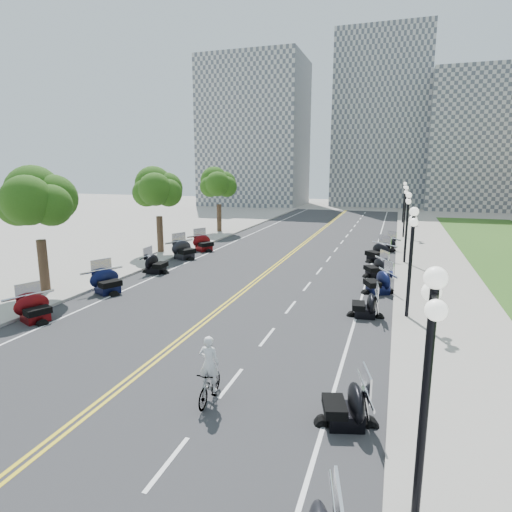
% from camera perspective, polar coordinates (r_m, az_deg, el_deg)
% --- Properties ---
extents(ground, '(160.00, 160.00, 0.00)m').
position_cam_1_polar(ground, '(18.80, -8.00, -9.49)').
color(ground, gray).
extents(road, '(16.00, 90.00, 0.01)m').
position_cam_1_polar(road, '(27.70, 1.16, -2.45)').
color(road, '#333335').
rests_on(road, ground).
extents(centerline_yellow_a, '(0.12, 90.00, 0.00)m').
position_cam_1_polar(centerline_yellow_a, '(27.73, 0.92, -2.41)').
color(centerline_yellow_a, yellow).
rests_on(centerline_yellow_a, road).
extents(centerline_yellow_b, '(0.12, 90.00, 0.00)m').
position_cam_1_polar(centerline_yellow_b, '(27.66, 1.40, -2.45)').
color(centerline_yellow_b, yellow).
rests_on(centerline_yellow_b, road).
extents(edge_line_north, '(0.12, 90.00, 0.00)m').
position_cam_1_polar(edge_line_north, '(26.59, 14.48, -3.41)').
color(edge_line_north, white).
rests_on(edge_line_north, road).
extents(edge_line_south, '(0.12, 90.00, 0.00)m').
position_cam_1_polar(edge_line_south, '(30.15, -10.54, -1.46)').
color(edge_line_south, white).
rests_on(edge_line_south, road).
extents(lane_dash_4, '(0.12, 2.00, 0.00)m').
position_cam_1_polar(lane_dash_4, '(11.24, -11.68, -25.41)').
color(lane_dash_4, white).
rests_on(lane_dash_4, road).
extents(lane_dash_5, '(0.12, 2.00, 0.00)m').
position_cam_1_polar(lane_dash_5, '(14.27, -3.35, -16.51)').
color(lane_dash_5, white).
rests_on(lane_dash_5, road).
extents(lane_dash_6, '(0.12, 2.00, 0.00)m').
position_cam_1_polar(lane_dash_6, '(17.70, 1.51, -10.72)').
color(lane_dash_6, white).
rests_on(lane_dash_6, road).
extents(lane_dash_7, '(0.12, 2.00, 0.00)m').
position_cam_1_polar(lane_dash_7, '(21.32, 4.65, -6.80)').
color(lane_dash_7, white).
rests_on(lane_dash_7, road).
extents(lane_dash_8, '(0.12, 2.00, 0.00)m').
position_cam_1_polar(lane_dash_8, '(25.06, 6.83, -4.03)').
color(lane_dash_8, white).
rests_on(lane_dash_8, road).
extents(lane_dash_9, '(0.12, 2.00, 0.00)m').
position_cam_1_polar(lane_dash_9, '(28.87, 8.43, -1.98)').
color(lane_dash_9, white).
rests_on(lane_dash_9, road).
extents(lane_dash_10, '(0.12, 2.00, 0.00)m').
position_cam_1_polar(lane_dash_10, '(32.72, 9.65, -0.40)').
color(lane_dash_10, white).
rests_on(lane_dash_10, road).
extents(lane_dash_11, '(0.12, 2.00, 0.00)m').
position_cam_1_polar(lane_dash_11, '(36.61, 10.61, 0.84)').
color(lane_dash_11, white).
rests_on(lane_dash_11, road).
extents(lane_dash_12, '(0.12, 2.00, 0.00)m').
position_cam_1_polar(lane_dash_12, '(40.52, 11.39, 1.84)').
color(lane_dash_12, white).
rests_on(lane_dash_12, road).
extents(lane_dash_13, '(0.12, 2.00, 0.00)m').
position_cam_1_polar(lane_dash_13, '(44.44, 12.03, 2.66)').
color(lane_dash_13, white).
rests_on(lane_dash_13, road).
extents(lane_dash_14, '(0.12, 2.00, 0.00)m').
position_cam_1_polar(lane_dash_14, '(48.38, 12.57, 3.35)').
color(lane_dash_14, white).
rests_on(lane_dash_14, road).
extents(lane_dash_15, '(0.12, 2.00, 0.00)m').
position_cam_1_polar(lane_dash_15, '(52.32, 13.03, 3.94)').
color(lane_dash_15, white).
rests_on(lane_dash_15, road).
extents(lane_dash_16, '(0.12, 2.00, 0.00)m').
position_cam_1_polar(lane_dash_16, '(56.28, 13.42, 4.44)').
color(lane_dash_16, white).
rests_on(lane_dash_16, road).
extents(lane_dash_17, '(0.12, 2.00, 0.00)m').
position_cam_1_polar(lane_dash_17, '(60.24, 13.76, 4.88)').
color(lane_dash_17, white).
rests_on(lane_dash_17, road).
extents(lane_dash_18, '(0.12, 2.00, 0.00)m').
position_cam_1_polar(lane_dash_18, '(64.20, 14.06, 5.26)').
color(lane_dash_18, white).
rests_on(lane_dash_18, road).
extents(lane_dash_19, '(0.12, 2.00, 0.00)m').
position_cam_1_polar(lane_dash_19, '(68.17, 14.33, 5.60)').
color(lane_dash_19, white).
rests_on(lane_dash_19, road).
extents(sidewalk_north, '(5.00, 90.00, 0.15)m').
position_cam_1_polar(sidewalk_north, '(26.65, 23.32, -3.83)').
color(sidewalk_north, '#9E9991').
rests_on(sidewalk_north, ground).
extents(sidewalk_south, '(5.00, 90.00, 0.15)m').
position_cam_1_polar(sidewalk_south, '(32.29, -16.94, -0.80)').
color(sidewalk_south, '#9E9991').
rests_on(sidewalk_south, ground).
extents(distant_block_a, '(18.00, 14.00, 26.00)m').
position_cam_1_polar(distant_block_a, '(82.12, -0.14, 16.00)').
color(distant_block_a, gray).
rests_on(distant_block_a, ground).
extents(distant_block_b, '(16.00, 12.00, 30.00)m').
position_cam_1_polar(distant_block_b, '(84.17, 16.27, 16.81)').
color(distant_block_b, gray).
rests_on(distant_block_b, ground).
extents(distant_block_c, '(20.00, 14.00, 22.00)m').
position_cam_1_polar(distant_block_c, '(82.01, 29.01, 13.19)').
color(distant_block_c, gray).
rests_on(distant_block_c, ground).
extents(street_lamp_1, '(0.50, 1.20, 4.90)m').
position_cam_1_polar(street_lamp_1, '(8.75, 21.60, -17.48)').
color(street_lamp_1, black).
rests_on(street_lamp_1, sidewalk_north).
extents(street_lamp_2, '(0.50, 1.20, 4.90)m').
position_cam_1_polar(street_lamp_2, '(20.12, 19.88, -0.95)').
color(street_lamp_2, black).
rests_on(street_lamp_2, sidewalk_north).
extents(street_lamp_3, '(0.50, 1.20, 4.90)m').
position_cam_1_polar(street_lamp_3, '(31.95, 19.43, 3.52)').
color(street_lamp_3, black).
rests_on(street_lamp_3, sidewalk_north).
extents(street_lamp_4, '(0.50, 1.20, 4.90)m').
position_cam_1_polar(street_lamp_4, '(43.88, 19.23, 5.57)').
color(street_lamp_4, black).
rests_on(street_lamp_4, sidewalk_north).
extents(street_lamp_5, '(0.50, 1.20, 4.90)m').
position_cam_1_polar(street_lamp_5, '(55.83, 19.11, 6.74)').
color(street_lamp_5, black).
rests_on(street_lamp_5, sidewalk_north).
extents(tree_2, '(4.80, 4.80, 9.20)m').
position_cam_1_polar(tree_2, '(25.24, -27.12, 5.84)').
color(tree_2, '#235619').
rests_on(tree_2, sidewalk_south).
extents(tree_3, '(4.80, 4.80, 9.20)m').
position_cam_1_polar(tree_3, '(34.72, -12.90, 8.05)').
color(tree_3, '#235619').
rests_on(tree_3, sidewalk_south).
extents(tree_4, '(4.80, 4.80, 9.20)m').
position_cam_1_polar(tree_4, '(45.40, -5.00, 9.07)').
color(tree_4, '#235619').
rests_on(tree_4, sidewalk_south).
extents(motorcycle_n_4, '(2.25, 2.25, 1.28)m').
position_cam_1_polar(motorcycle_n_4, '(12.23, 11.85, -18.57)').
color(motorcycle_n_4, black).
rests_on(motorcycle_n_4, road).
extents(motorcycle_n_6, '(2.01, 2.01, 1.27)m').
position_cam_1_polar(motorcycle_n_6, '(20.40, 14.34, -6.15)').
color(motorcycle_n_6, black).
rests_on(motorcycle_n_6, road).
extents(motorcycle_n_7, '(2.71, 2.71, 1.42)m').
position_cam_1_polar(motorcycle_n_7, '(24.32, 15.96, -3.18)').
color(motorcycle_n_7, black).
rests_on(motorcycle_n_7, road).
extents(motorcycle_n_8, '(2.63, 2.63, 1.35)m').
position_cam_1_polar(motorcycle_n_8, '(27.97, 15.71, -1.34)').
color(motorcycle_n_8, black).
rests_on(motorcycle_n_8, road).
extents(motorcycle_n_9, '(3.14, 3.14, 1.56)m').
position_cam_1_polar(motorcycle_n_9, '(32.50, 15.91, 0.61)').
color(motorcycle_n_9, black).
rests_on(motorcycle_n_9, road).
extents(motorcycle_n_10, '(2.70, 2.70, 1.34)m').
position_cam_1_polar(motorcycle_n_10, '(36.69, 16.97, 1.60)').
color(motorcycle_n_10, black).
rests_on(motorcycle_n_10, road).
extents(motorcycle_s_5, '(2.56, 2.56, 1.37)m').
position_cam_1_polar(motorcycle_s_5, '(21.58, -27.44, -6.02)').
color(motorcycle_s_5, '#590A0C').
rests_on(motorcycle_s_5, road).
extents(motorcycle_s_6, '(2.83, 2.83, 1.48)m').
position_cam_1_polar(motorcycle_s_6, '(24.79, -19.24, -3.04)').
color(motorcycle_s_6, black).
rests_on(motorcycle_s_6, road).
extents(motorcycle_s_7, '(2.04, 2.04, 1.39)m').
position_cam_1_polar(motorcycle_s_7, '(28.64, -13.21, -0.87)').
color(motorcycle_s_7, black).
rests_on(motorcycle_s_7, road).
extents(motorcycle_s_8, '(2.96, 2.96, 1.56)m').
position_cam_1_polar(motorcycle_s_8, '(32.71, -9.56, 0.97)').
color(motorcycle_s_8, black).
rests_on(motorcycle_s_8, road).
extents(motorcycle_s_9, '(2.93, 2.93, 1.49)m').
position_cam_1_polar(motorcycle_s_9, '(35.66, -6.98, 1.86)').
color(motorcycle_s_9, '#590A0C').
rests_on(motorcycle_s_9, road).
extents(bicycle, '(0.58, 1.74, 1.03)m').
position_cam_1_polar(bicycle, '(13.14, -6.20, -16.71)').
color(bicycle, '#A51414').
rests_on(bicycle, road).
extents(cyclist_rider, '(0.62, 0.40, 1.69)m').
position_cam_1_polar(cyclist_rider, '(12.55, -6.33, -11.24)').
color(cyclist_rider, silver).
rests_on(cyclist_rider, bicycle).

